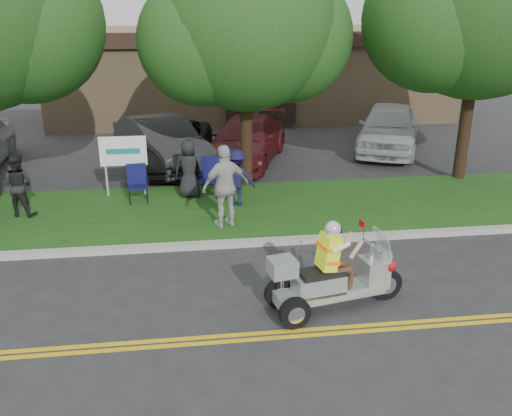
{
  "coord_description": "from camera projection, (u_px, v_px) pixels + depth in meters",
  "views": [
    {
      "loc": [
        -1.17,
        -7.9,
        5.03
      ],
      "look_at": [
        0.11,
        2.0,
        1.28
      ],
      "focal_mm": 38.0,
      "sensor_mm": 36.0,
      "label": 1
    }
  ],
  "objects": [
    {
      "name": "ground",
      "position": [
        265.0,
        319.0,
        9.25
      ],
      "size": [
        120.0,
        120.0,
        0.0
      ],
      "primitive_type": "plane",
      "color": "#28282B",
      "rests_on": "ground"
    },
    {
      "name": "centerline_near",
      "position": [
        270.0,
        338.0,
        8.71
      ],
      "size": [
        60.0,
        0.1,
        0.01
      ],
      "primitive_type": "cube",
      "color": "gold",
      "rests_on": "ground"
    },
    {
      "name": "centerline_far",
      "position": [
        268.0,
        333.0,
        8.85
      ],
      "size": [
        60.0,
        0.1,
        0.01
      ],
      "primitive_type": "cube",
      "color": "gold",
      "rests_on": "ground"
    },
    {
      "name": "curb",
      "position": [
        245.0,
        243.0,
        12.06
      ],
      "size": [
        60.0,
        0.25,
        0.12
      ],
      "primitive_type": "cube",
      "color": "#A8A89E",
      "rests_on": "ground"
    },
    {
      "name": "grass_verge",
      "position": [
        236.0,
        209.0,
        14.05
      ],
      "size": [
        60.0,
        4.0,
        0.1
      ],
      "primitive_type": "cube",
      "color": "#194712",
      "rests_on": "ground"
    },
    {
      "name": "commercial_building",
      "position": [
        250.0,
        71.0,
        26.4
      ],
      "size": [
        18.0,
        8.2,
        4.0
      ],
      "color": "#9E7F5B",
      "rests_on": "ground"
    },
    {
      "name": "tree_mid",
      "position": [
        247.0,
        29.0,
        14.47
      ],
      "size": [
        5.88,
        4.8,
        7.05
      ],
      "color": "#332114",
      "rests_on": "ground"
    },
    {
      "name": "tree_right",
      "position": [
        483.0,
        5.0,
        14.86
      ],
      "size": [
        6.86,
        5.6,
        8.07
      ],
      "color": "#332114",
      "rests_on": "ground"
    },
    {
      "name": "business_sign",
      "position": [
        123.0,
        154.0,
        14.58
      ],
      "size": [
        1.25,
        0.06,
        1.75
      ],
      "color": "silver",
      "rests_on": "ground"
    },
    {
      "name": "trike_scooter",
      "position": [
        332.0,
        279.0,
        9.36
      ],
      "size": [
        2.55,
        1.07,
        1.67
      ],
      "rotation": [
        0.0,
        0.0,
        0.2
      ],
      "color": "black",
      "rests_on": "ground"
    },
    {
      "name": "lawn_chair_a",
      "position": [
        137.0,
        181.0,
        14.36
      ],
      "size": [
        0.58,
        0.6,
        0.99
      ],
      "rotation": [
        0.0,
        0.0,
        0.12
      ],
      "color": "black",
      "rests_on": "grass_verge"
    },
    {
      "name": "lawn_chair_b",
      "position": [
        210.0,
        174.0,
        14.8
      ],
      "size": [
        0.67,
        0.69,
        1.04
      ],
      "rotation": [
        0.0,
        0.0,
        -0.25
      ],
      "color": "black",
      "rests_on": "grass_verge"
    },
    {
      "name": "spectator_adult_mid",
      "position": [
        18.0,
        185.0,
        13.28
      ],
      "size": [
        0.89,
        0.78,
        1.57
      ],
      "primitive_type": "imported",
      "rotation": [
        0.0,
        0.0,
        2.87
      ],
      "color": "black",
      "rests_on": "grass_verge"
    },
    {
      "name": "spectator_adult_right",
      "position": [
        225.0,
        186.0,
        12.57
      ],
      "size": [
        1.25,
        0.87,
        1.96
      ],
      "primitive_type": "imported",
      "rotation": [
        0.0,
        0.0,
        3.52
      ],
      "color": "#B8B7B2",
      "rests_on": "grass_verge"
    },
    {
      "name": "spectator_chair_a",
      "position": [
        236.0,
        177.0,
        14.0
      ],
      "size": [
        1.05,
        0.74,
        1.49
      ],
      "primitive_type": "imported",
      "rotation": [
        0.0,
        0.0,
        2.94
      ],
      "color": "#14143A",
      "rests_on": "grass_verge"
    },
    {
      "name": "spectator_chair_b",
      "position": [
        189.0,
        168.0,
        14.58
      ],
      "size": [
        0.83,
        0.59,
        1.6
      ],
      "primitive_type": "imported",
      "rotation": [
        0.0,
        0.0,
        3.03
      ],
      "color": "black",
      "rests_on": "grass_verge"
    },
    {
      "name": "parked_car_left",
      "position": [
        162.0,
        142.0,
        17.75
      ],
      "size": [
        3.59,
        5.18,
        1.62
      ],
      "primitive_type": "imported",
      "rotation": [
        0.0,
        0.0,
        0.43
      ],
      "color": "#28282A",
      "rests_on": "ground"
    },
    {
      "name": "parked_car_mid",
      "position": [
        173.0,
        145.0,
        17.81
      ],
      "size": [
        2.89,
        5.3,
        1.41
      ],
      "primitive_type": "imported",
      "rotation": [
        0.0,
        0.0,
        -0.11
      ],
      "color": "black",
      "rests_on": "ground"
    },
    {
      "name": "parked_car_right",
      "position": [
        246.0,
        140.0,
        18.3
      ],
      "size": [
        3.71,
        5.46,
        1.47
      ],
      "primitive_type": "imported",
      "rotation": [
        0.0,
        0.0,
        -0.36
      ],
      "color": "#531318",
      "rests_on": "ground"
    },
    {
      "name": "parked_car_far_right",
      "position": [
        389.0,
        128.0,
        19.66
      ],
      "size": [
        3.9,
        5.42,
        1.71
      ],
      "primitive_type": "imported",
      "rotation": [
        0.0,
        0.0,
        -0.42
      ],
      "color": "#B6B9BE",
      "rests_on": "ground"
    }
  ]
}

